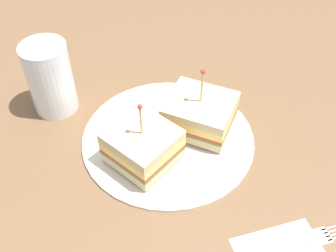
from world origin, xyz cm
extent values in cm
cube|color=brown|center=(0.00, 0.00, -1.00)|extent=(113.51, 113.51, 2.00)
cylinder|color=silver|center=(0.00, 0.00, 0.40)|extent=(25.92, 25.92, 0.80)
cube|color=beige|center=(0.90, 5.20, 1.46)|extent=(12.81, 12.47, 1.32)
cube|color=#478438|center=(0.90, 5.20, 2.33)|extent=(12.81, 12.47, 0.40)
cube|color=red|center=(0.90, 5.20, 2.78)|extent=(12.81, 12.47, 0.50)
cube|color=#F4D666|center=(0.90, 5.20, 3.70)|extent=(12.81, 12.47, 1.35)
cube|color=beige|center=(0.90, 5.20, 5.04)|extent=(12.81, 12.47, 1.32)
cylinder|color=tan|center=(0.90, 5.20, 8.09)|extent=(0.30, 0.30, 6.11)
sphere|color=red|center=(0.90, 5.20, 11.15)|extent=(0.70, 0.70, 0.70)
cube|color=beige|center=(1.53, -5.36, 1.54)|extent=(10.46, 10.32, 1.46)
cube|color=#478438|center=(1.53, -5.36, 2.47)|extent=(10.46, 10.32, 0.40)
cube|color=red|center=(1.53, -5.36, 2.92)|extent=(10.46, 10.32, 0.50)
cube|color=#F4D666|center=(1.53, -5.36, 3.79)|extent=(10.46, 10.32, 1.25)
cube|color=beige|center=(1.53, -5.36, 5.14)|extent=(10.46, 10.32, 1.46)
cylinder|color=tan|center=(1.53, -5.36, 7.90)|extent=(0.30, 0.30, 5.51)
sphere|color=red|center=(1.53, -5.36, 10.65)|extent=(0.70, 0.70, 0.70)
cylinder|color=silver|center=(-16.43, -10.79, 3.61)|extent=(6.15, 6.15, 7.23)
cylinder|color=white|center=(-16.43, -10.79, 5.88)|extent=(6.99, 6.99, 11.75)
cube|color=silver|center=(22.24, 0.10, 0.18)|extent=(3.00, 7.45, 0.35)
cube|color=silver|center=(24.02, 5.44, 0.18)|extent=(3.23, 4.11, 0.35)
cube|color=silver|center=(25.43, 7.29, 0.18)|extent=(0.81, 1.95, 0.35)
cube|color=silver|center=(24.96, 7.44, 0.18)|extent=(0.81, 1.95, 0.35)
cube|color=silver|center=(24.49, 7.60, 0.18)|extent=(0.81, 1.95, 0.35)
cube|color=silver|center=(24.01, 7.76, 0.18)|extent=(0.81, 1.95, 0.35)
camera|label=1|loc=(33.64, -23.39, 44.64)|focal=42.58mm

